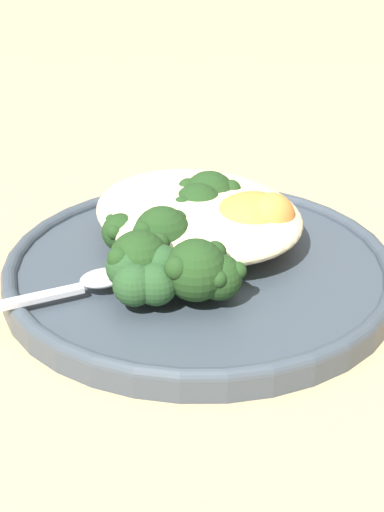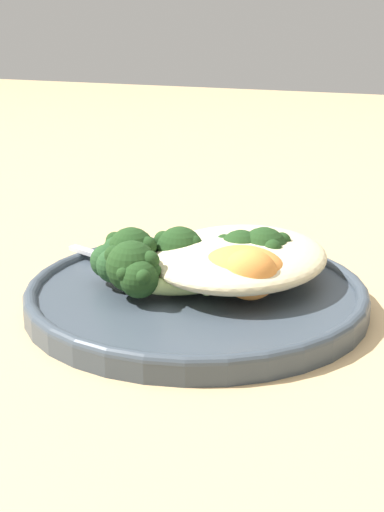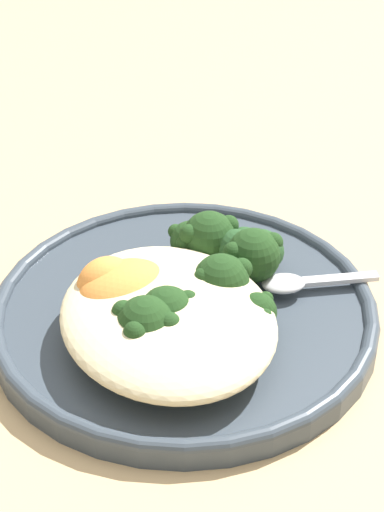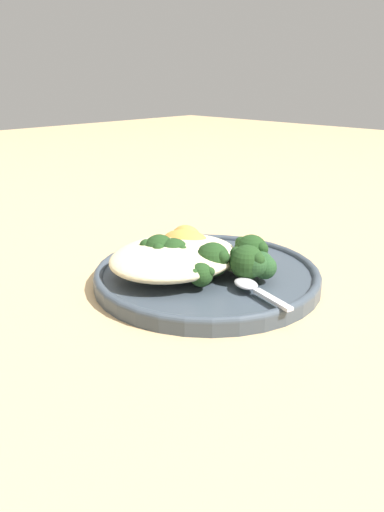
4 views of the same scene
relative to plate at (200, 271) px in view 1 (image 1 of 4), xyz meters
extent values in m
plane|color=tan|center=(-0.02, -0.01, -0.01)|extent=(4.00, 4.00, 0.00)
cylinder|color=#38424C|center=(0.00, 0.00, 0.00)|extent=(0.30, 0.30, 0.02)
torus|color=#38424C|center=(0.00, 0.00, 0.00)|extent=(0.30, 0.30, 0.01)
ellipsoid|color=beige|center=(-0.03, 0.03, 0.03)|extent=(0.18, 0.15, 0.03)
ellipsoid|color=#ADC675|center=(0.00, 0.03, 0.02)|extent=(0.08, 0.05, 0.02)
sphere|color=#1E3D19|center=(-0.04, 0.05, 0.03)|extent=(0.04, 0.04, 0.04)
sphere|color=#1E3D19|center=(-0.03, 0.06, 0.04)|extent=(0.02, 0.02, 0.02)
sphere|color=#1E3D19|center=(-0.05, 0.06, 0.04)|extent=(0.02, 0.02, 0.02)
sphere|color=#1E3D19|center=(-0.05, 0.03, 0.04)|extent=(0.02, 0.02, 0.02)
sphere|color=#1E3D19|center=(-0.03, 0.03, 0.04)|extent=(0.02, 0.02, 0.02)
ellipsoid|color=#ADC675|center=(0.00, 0.02, 0.02)|extent=(0.07, 0.02, 0.01)
sphere|color=#1E3D19|center=(-0.03, 0.03, 0.03)|extent=(0.04, 0.04, 0.04)
sphere|color=#1E3D19|center=(-0.03, 0.04, 0.04)|extent=(0.02, 0.02, 0.02)
sphere|color=#1E3D19|center=(-0.03, 0.01, 0.04)|extent=(0.02, 0.02, 0.02)
ellipsoid|color=#ADC675|center=(0.01, 0.02, 0.02)|extent=(0.07, 0.04, 0.02)
sphere|color=#1E3D19|center=(-0.02, 0.01, 0.03)|extent=(0.03, 0.03, 0.03)
sphere|color=#1E3D19|center=(-0.02, 0.02, 0.03)|extent=(0.01, 0.01, 0.01)
sphere|color=#1E3D19|center=(-0.03, 0.01, 0.03)|extent=(0.01, 0.01, 0.01)
sphere|color=#1E3D19|center=(-0.02, 0.00, 0.03)|extent=(0.01, 0.01, 0.01)
ellipsoid|color=#ADC675|center=(-0.01, -0.01, 0.02)|extent=(0.08, 0.07, 0.02)
sphere|color=#1E3D19|center=(-0.05, -0.04, 0.03)|extent=(0.03, 0.03, 0.03)
sphere|color=#1E3D19|center=(-0.04, -0.03, 0.03)|extent=(0.01, 0.01, 0.01)
sphere|color=#1E3D19|center=(-0.06, -0.04, 0.03)|extent=(0.01, 0.01, 0.01)
sphere|color=#1E3D19|center=(-0.04, -0.05, 0.03)|extent=(0.01, 0.01, 0.01)
ellipsoid|color=#ADC675|center=(0.01, 0.01, 0.02)|extent=(0.06, 0.07, 0.02)
sphere|color=#1E3D19|center=(-0.01, -0.02, 0.03)|extent=(0.04, 0.04, 0.04)
sphere|color=#1E3D19|center=(-0.01, -0.01, 0.04)|extent=(0.02, 0.02, 0.02)
sphere|color=#1E3D19|center=(-0.01, -0.04, 0.04)|extent=(0.02, 0.02, 0.02)
ellipsoid|color=#ADC675|center=(0.01, -0.01, 0.02)|extent=(0.03, 0.11, 0.02)
sphere|color=#1E3D19|center=(0.01, -0.06, 0.03)|extent=(0.04, 0.04, 0.04)
sphere|color=#1E3D19|center=(0.01, -0.04, 0.04)|extent=(0.02, 0.02, 0.02)
sphere|color=#1E3D19|center=(0.01, -0.08, 0.04)|extent=(0.02, 0.02, 0.02)
ellipsoid|color=#ADC675|center=(0.03, -0.01, 0.02)|extent=(0.04, 0.07, 0.01)
sphere|color=#1E3D19|center=(0.04, -0.04, 0.03)|extent=(0.04, 0.04, 0.04)
sphere|color=#1E3D19|center=(0.04, -0.02, 0.04)|extent=(0.02, 0.02, 0.02)
sphere|color=#1E3D19|center=(0.04, -0.06, 0.04)|extent=(0.02, 0.02, 0.02)
ellipsoid|color=#ADC675|center=(0.03, 0.00, 0.02)|extent=(0.05, 0.07, 0.02)
sphere|color=#1E3D19|center=(0.05, -0.03, 0.03)|extent=(0.03, 0.03, 0.03)
sphere|color=#1E3D19|center=(0.06, -0.02, 0.03)|extent=(0.01, 0.01, 0.01)
sphere|color=#1E3D19|center=(0.04, -0.02, 0.03)|extent=(0.01, 0.01, 0.01)
sphere|color=#1E3D19|center=(0.04, -0.04, 0.03)|extent=(0.01, 0.01, 0.01)
sphere|color=#1E3D19|center=(0.06, -0.04, 0.03)|extent=(0.01, 0.01, 0.01)
ellipsoid|color=orange|center=(0.02, 0.06, 0.03)|extent=(0.05, 0.05, 0.04)
ellipsoid|color=orange|center=(0.00, 0.05, 0.03)|extent=(0.07, 0.08, 0.04)
sphere|color=#234723|center=(0.03, -0.06, 0.03)|extent=(0.03, 0.03, 0.03)
sphere|color=#234723|center=(0.02, -0.05, 0.03)|extent=(0.03, 0.03, 0.03)
sphere|color=#234723|center=(0.01, -0.06, 0.03)|extent=(0.03, 0.03, 0.03)
sphere|color=#234723|center=(0.01, -0.07, 0.03)|extent=(0.03, 0.03, 0.03)
sphere|color=#234723|center=(0.02, -0.08, 0.03)|extent=(0.03, 0.03, 0.03)
cube|color=silver|center=(-0.02, -0.12, 0.01)|extent=(0.02, 0.06, 0.00)
ellipsoid|color=silver|center=(-0.01, -0.08, 0.02)|extent=(0.03, 0.04, 0.01)
camera|label=1|loc=(0.43, -0.37, 0.31)|focal=60.00mm
camera|label=2|loc=(0.52, 0.25, 0.22)|focal=50.00mm
camera|label=3|loc=(-0.47, 0.19, 0.41)|focal=60.00mm
camera|label=4|loc=(-0.45, -0.41, 0.25)|focal=35.00mm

